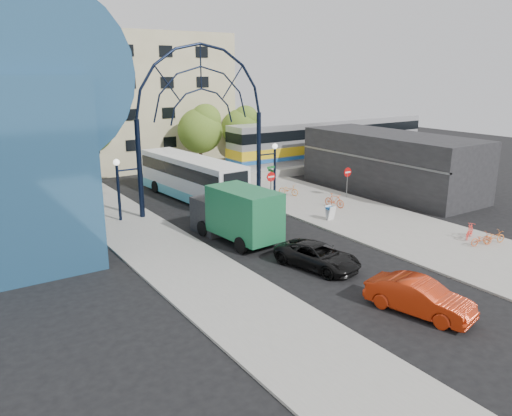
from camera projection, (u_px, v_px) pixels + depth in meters
ground at (327, 265)px, 27.05m from camera, size 120.00×120.00×0.00m
sidewalk_east at (375, 222)px, 34.52m from camera, size 8.00×56.00×0.12m
plaza_west at (170, 255)px, 28.37m from camera, size 5.00×50.00×0.12m
gateway_arch at (202, 94)px, 35.99m from camera, size 13.64×0.44×12.10m
stop_sign at (271, 180)px, 38.70m from camera, size 0.80×0.07×2.50m
do_not_enter_sign at (347, 175)px, 40.42m from camera, size 0.76×0.07×2.48m
street_name_sign at (271, 176)px, 39.36m from camera, size 0.70×0.70×2.80m
sandwich_board at (330, 211)px, 34.64m from camera, size 0.55×0.61×0.99m
commercial_block_east at (390, 163)px, 42.96m from camera, size 6.00×16.00×5.00m
apartment_block at (128, 101)px, 54.28m from camera, size 20.00×12.10×14.00m
train_platform at (330, 162)px, 55.28m from camera, size 32.00×5.00×0.80m
train_car at (331, 139)px, 54.61m from camera, size 25.10×3.05×4.20m
tree_north_a at (201, 128)px, 49.88m from camera, size 4.48×4.48×7.00m
tree_north_b at (88, 124)px, 47.56m from camera, size 5.12×5.12×8.00m
tree_north_c at (242, 126)px, 54.78m from camera, size 4.16×4.16×6.50m
city_bus at (191, 177)px, 40.43m from camera, size 3.66×12.67×3.44m
green_truck at (235, 214)px, 30.61m from camera, size 3.07×6.91×3.39m
black_suv at (318, 256)px, 26.50m from camera, size 3.21×5.14×1.33m
red_sedan at (419, 297)px, 21.47m from camera, size 2.68×4.87×1.52m
bike_near_a at (289, 190)px, 41.53m from camera, size 1.39×1.80×0.91m
bike_near_b at (334, 200)px, 37.87m from camera, size 0.88×1.80×1.04m
bike_far_a at (494, 237)px, 29.98m from camera, size 1.60×0.94×0.79m
bike_far_b at (470, 231)px, 30.82m from camera, size 1.62×0.96×0.94m
bike_far_c at (482, 239)px, 29.57m from camera, size 1.60×0.88×0.80m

